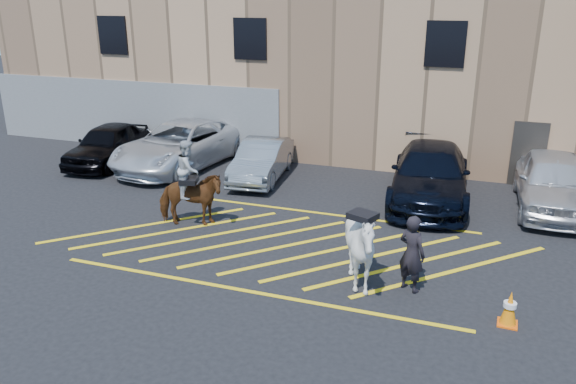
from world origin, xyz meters
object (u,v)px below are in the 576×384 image
(mounted_bay, at_px, (190,192))
(saddled_white, at_px, (361,248))
(car_silver_sedan, at_px, (262,160))
(car_black_suv, at_px, (108,144))
(handler, at_px, (412,253))
(car_blue_suv, at_px, (430,174))
(car_white_pickup, at_px, (181,145))
(car_white_suv, at_px, (553,182))
(traffic_cone, at_px, (510,308))

(mounted_bay, height_order, saddled_white, mounted_bay)
(car_silver_sedan, relative_size, mounted_bay, 1.67)
(car_black_suv, distance_m, handler, 13.72)
(car_black_suv, xyz_separation_m, handler, (12.28, -6.12, 0.12))
(saddled_white, bearing_deg, handler, 15.49)
(car_black_suv, xyz_separation_m, car_blue_suv, (12.04, -0.06, 0.08))
(handler, distance_m, saddled_white, 1.09)
(handler, bearing_deg, car_silver_sedan, -17.99)
(car_blue_suv, distance_m, mounted_bay, 7.50)
(car_white_pickup, bearing_deg, mounted_bay, -50.77)
(car_white_suv, height_order, saddled_white, saddled_white)
(handler, distance_m, mounted_bay, 6.52)
(car_black_suv, bearing_deg, traffic_cone, -32.04)
(car_white_pickup, height_order, traffic_cone, car_white_pickup)
(handler, xyz_separation_m, saddled_white, (-1.05, -0.29, 0.10))
(mounted_bay, distance_m, traffic_cone, 8.69)
(car_white_pickup, distance_m, car_white_suv, 12.79)
(mounted_bay, relative_size, saddled_white, 1.12)
(handler, bearing_deg, car_blue_suv, -59.44)
(mounted_bay, bearing_deg, saddled_white, -20.39)
(handler, xyz_separation_m, mounted_bay, (-6.30, 1.66, 0.12))
(car_white_pickup, relative_size, mounted_bay, 2.45)
(car_silver_sedan, relative_size, handler, 2.35)
(car_blue_suv, xyz_separation_m, handler, (0.24, -6.07, 0.04))
(car_black_suv, xyz_separation_m, saddled_white, (11.23, -6.42, 0.22))
(car_blue_suv, bearing_deg, mounted_bay, -147.89)
(saddled_white, bearing_deg, car_white_suv, 56.96)
(car_blue_suv, xyz_separation_m, mounted_bay, (-6.06, -4.41, 0.16))
(car_white_pickup, relative_size, car_white_suv, 1.21)
(car_white_suv, height_order, mounted_bay, mounted_bay)
(car_silver_sedan, xyz_separation_m, car_white_suv, (9.34, 0.16, 0.17))
(car_white_pickup, bearing_deg, car_blue_suv, 3.32)
(car_black_suv, relative_size, car_white_suv, 0.89)
(car_white_pickup, distance_m, car_blue_suv, 9.23)
(car_blue_suv, height_order, car_white_suv, car_white_suv)
(car_white_pickup, xyz_separation_m, car_blue_suv, (9.21, -0.62, -0.00))
(car_blue_suv, xyz_separation_m, car_white_suv, (3.57, 0.39, 0.02))
(mounted_bay, xyz_separation_m, traffic_cone, (8.33, -2.43, -0.63))
(car_white_suv, relative_size, handler, 2.86)
(handler, relative_size, saddled_white, 0.79)
(car_black_suv, relative_size, car_blue_suv, 0.77)
(traffic_cone, bearing_deg, car_white_suv, 79.72)
(car_silver_sedan, xyz_separation_m, handler, (6.01, -6.29, 0.20))
(car_black_suv, height_order, car_silver_sedan, car_black_suv)
(car_black_suv, height_order, car_white_suv, car_white_suv)
(car_white_pickup, xyz_separation_m, saddled_white, (8.40, -6.98, 0.13))
(handler, height_order, saddled_white, saddled_white)
(car_white_suv, relative_size, mounted_bay, 2.03)
(handler, bearing_deg, saddled_white, 43.81)
(car_silver_sedan, xyz_separation_m, traffic_cone, (8.03, -7.05, -0.31))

